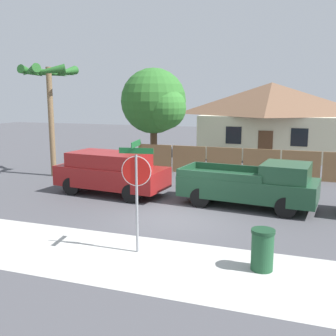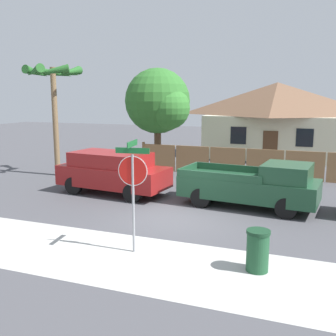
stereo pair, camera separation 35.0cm
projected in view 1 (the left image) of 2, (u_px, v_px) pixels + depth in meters
ground_plane at (174, 218)px, 13.42m from camera, size 80.00×80.00×0.00m
sidewalk_strip at (129, 259)px, 10.07m from camera, size 36.00×3.20×0.01m
wooden_fence at (261, 163)px, 20.08m from camera, size 13.61×0.12×1.57m
house at (270, 118)px, 27.08m from camera, size 9.63×6.35×5.04m
oak_tree at (156, 103)px, 22.25m from camera, size 3.89×3.71×5.70m
palm_tree at (49, 81)px, 19.79m from camera, size 2.78×2.99×5.66m
red_suv at (111, 172)px, 16.63m from camera, size 4.90×2.41×1.78m
orange_pickup at (253, 185)px, 14.70m from camera, size 5.22×2.50×1.74m
stop_sign at (136, 178)px, 10.18m from camera, size 0.90×0.81×3.00m
trash_bin at (262, 250)px, 9.37m from camera, size 0.57×0.57×1.01m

